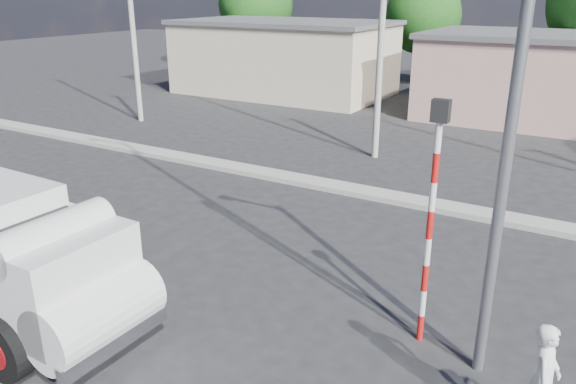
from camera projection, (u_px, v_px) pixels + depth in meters
The scene contains 7 objects.
ground_plane at pixel (227, 328), 10.47m from camera, with size 120.00×120.00×0.00m, color #262628.
median at pixel (386, 196), 16.91m from camera, with size 40.00×0.80×0.16m, color #99968E.
truck at pixel (0, 253), 10.30m from camera, with size 6.16×2.59×2.52m.
traffic_pole at pixel (432, 206), 9.26m from camera, with size 0.28×0.18×4.36m.
streetlight at pixel (507, 66), 7.76m from camera, with size 2.34×0.22×9.00m.
building_row at pixel (517, 73), 26.99m from camera, with size 37.80×7.30×4.44m.
utility_poles at pixel (541, 54), 17.22m from camera, with size 35.40×0.24×8.00m.
Camera 1 is at (5.56, -7.13, 5.97)m, focal length 35.00 mm.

